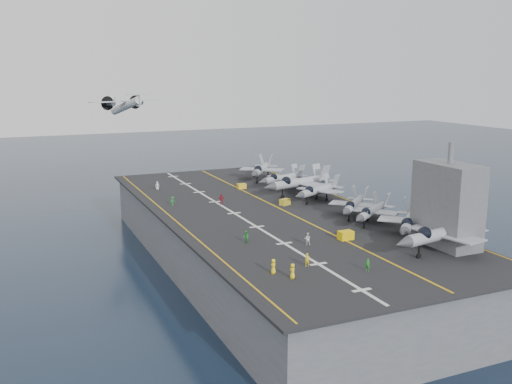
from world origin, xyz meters
name	(u,v)px	position (x,y,z in m)	size (l,w,h in m)	color
ground	(265,264)	(0.00, 0.00, 0.00)	(500.00, 500.00, 0.00)	#142135
hull	(265,239)	(0.00, 0.00, 5.00)	(36.00, 90.00, 10.00)	#56595E
flight_deck	(265,211)	(0.00, 0.00, 10.20)	(38.00, 92.00, 0.40)	black
foul_line	(280,208)	(3.00, 0.00, 10.42)	(0.35, 90.00, 0.02)	gold
landing_centerline	(234,213)	(-6.00, 0.00, 10.42)	(0.50, 90.00, 0.02)	silver
deck_edge_port	(174,219)	(-17.00, 0.00, 10.42)	(0.25, 90.00, 0.02)	gold
deck_edge_stbd	(351,201)	(18.50, 0.00, 10.42)	(0.25, 90.00, 0.02)	gold
island_superstructure	(448,195)	(15.00, -30.00, 17.90)	(5.00, 10.00, 15.00)	#56595E
fighter_jet_0	(441,233)	(12.10, -32.36, 13.21)	(18.02, 13.79, 5.63)	#9098A0
fighter_jet_1	(409,221)	(13.15, -24.21, 12.87)	(16.73, 16.78, 4.94)	#979FA8
fighter_jet_2	(372,211)	(12.25, -15.72, 12.61)	(15.26, 14.28, 4.41)	#959DA6
fighter_jet_3	(354,204)	(12.19, -10.47, 12.65)	(15.36, 15.23, 4.51)	#8B949B
fighter_jet_4	(318,190)	(12.43, 2.42, 12.75)	(16.19, 14.27, 4.71)	#A0A8B0
fighter_jet_5	(300,181)	(11.86, 8.89, 13.26)	(18.70, 14.73, 5.73)	#9BA3AC
fighter_jet_6	(283,177)	(12.28, 17.28, 12.69)	(15.35, 12.70, 4.57)	#96A0A6
fighter_jet_7	(261,169)	(11.57, 27.39, 13.05)	(17.27, 18.29, 5.29)	#9FA8AE
tow_cart_a	(346,235)	(3.36, -21.86, 11.06)	(2.22, 1.48, 1.31)	yellow
tow_cart_b	(285,202)	(5.21, 2.24, 10.97)	(2.24, 1.88, 1.15)	gold
tow_cart_c	(242,186)	(3.56, 19.88, 10.94)	(1.82, 1.19, 1.09)	yellow
crew_0	(273,266)	(-12.92, -30.91, 11.35)	(1.16, 1.35, 1.90)	yellow
crew_1	(307,260)	(-7.77, -30.26, 11.29)	(1.17, 0.87, 1.79)	yellow
crew_2	(246,237)	(-10.99, -17.42, 11.32)	(0.78, 1.14, 1.85)	green
crew_3	(173,201)	(-14.35, 10.36, 11.23)	(1.20, 1.10, 1.67)	#1C852B
crew_4	(221,199)	(-5.74, 7.30, 11.41)	(1.42, 1.20, 2.01)	#A41424
crew_5	(157,186)	(-13.37, 26.00, 11.31)	(1.22, 0.94, 1.82)	silver
crew_6	(368,265)	(-1.64, -34.84, 11.21)	(1.03, 1.16, 1.62)	#1D8A22
crew_7	(307,239)	(-3.23, -21.98, 11.33)	(1.33, 1.16, 1.86)	white
transport_plane	(126,106)	(-12.35, 61.76, 26.32)	(23.97, 20.03, 4.84)	silver
crew_8	(293,271)	(-11.54, -33.41, 11.35)	(1.16, 1.35, 1.90)	yellow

